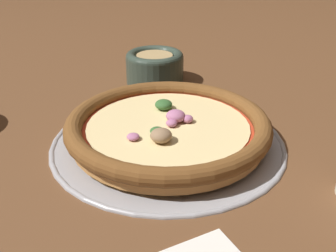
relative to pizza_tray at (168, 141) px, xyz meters
name	(u,v)px	position (x,y,z in m)	size (l,w,h in m)	color
ground_plane	(168,143)	(0.00, 0.00, 0.00)	(3.00, 3.00, 0.00)	brown
pizza_tray	(168,141)	(0.00, 0.00, 0.00)	(0.34, 0.34, 0.01)	#9E9EA3
pizza	(168,127)	(0.00, 0.00, 0.02)	(0.30, 0.30, 0.04)	#BC7F42
bowl_near	(155,66)	(-0.15, -0.20, 0.03)	(0.11, 0.11, 0.06)	#334238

